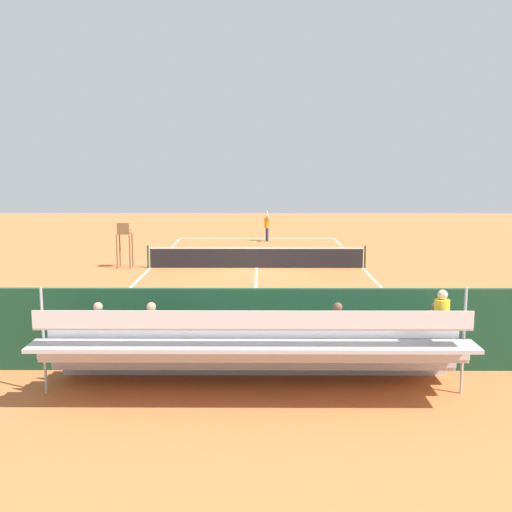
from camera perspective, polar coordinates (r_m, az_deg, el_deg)
ground_plane at (r=28.42m, az=0.04°, el=-1.13°), size 60.00×60.00×0.00m
court_line_markings at (r=28.45m, az=0.04°, el=-1.11°), size 10.10×22.20×0.01m
tennis_net at (r=28.33m, az=0.04°, el=-0.13°), size 10.30×0.10×1.07m
backdrop_wall at (r=14.53m, az=-0.21°, el=-6.94°), size 18.00×0.16×2.00m
bleacher_stand at (r=13.27m, az=-0.51°, el=-8.78°), size 9.06×2.40×2.48m
umpire_chair at (r=28.93m, az=-12.34°, el=1.47°), size 0.67×0.67×2.14m
courtside_bench at (r=15.69m, az=12.19°, el=-7.63°), size 1.80×0.40×0.93m
equipment_bag at (r=15.43m, az=6.23°, el=-9.23°), size 0.90×0.36×0.36m
tennis_player at (r=37.77m, az=1.05°, el=2.94°), size 0.42×0.55×1.93m
tennis_racket at (r=37.53m, az=-0.09°, el=1.36°), size 0.58×0.40×0.03m
tennis_ball_near at (r=37.31m, az=0.99°, el=1.34°), size 0.07×0.07×0.07m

